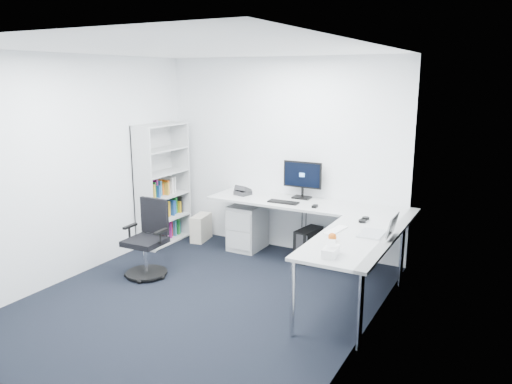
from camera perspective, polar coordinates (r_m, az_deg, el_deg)
The scene contains 22 objects.
ground at distance 5.69m, azimuth -6.50°, elevation -12.33°, with size 4.20×4.20×0.00m, color black.
ceiling at distance 5.15m, azimuth -7.30°, elevation 15.94°, with size 4.20×4.20×0.00m, color white.
wall_back at distance 7.05m, azimuth 2.98°, elevation 4.21°, with size 3.60×0.02×2.70m, color white.
wall_front at distance 3.80m, azimuth -25.43°, elevation -4.80°, with size 3.60×0.02×2.70m, color white.
wall_left at distance 6.45m, azimuth -20.11°, elevation 2.60°, with size 0.02×4.20×2.70m, color white.
wall_right at distance 4.49m, azimuth 12.28°, elevation -1.19°, with size 0.02×4.20×2.70m, color white.
l_desk at distance 6.43m, azimuth 4.64°, elevation -5.41°, with size 2.74×1.54×0.80m, color #B4B6B6, non-canonical shape.
drawer_pedestal at distance 7.19m, azimuth -0.97°, elevation -3.98°, with size 0.42×0.53×0.65m, color #B4B6B6.
bookshelf at distance 7.45m, azimuth -10.63°, elevation 0.86°, with size 0.35×0.89×1.78m, color silver, non-canonical shape.
task_chair at distance 6.31m, azimuth -12.58°, elevation -5.32°, with size 0.53×0.53×0.95m, color black, non-canonical shape.
black_pc_tower at distance 6.81m, azimuth 5.99°, elevation -5.98°, with size 0.20×0.45×0.44m, color black.
beige_pc_tower at distance 7.63m, azimuth -6.29°, elevation -4.07°, with size 0.19×0.41×0.39m, color beige.
power_strip at distance 6.85m, azimuth 9.06°, elevation -7.76°, with size 0.32×0.05×0.04m, color white.
monitor at distance 6.82m, azimuth 5.29°, elevation 1.43°, with size 0.55×0.18×0.53m, color black, non-canonical shape.
black_keyboard at distance 6.61m, azimuth 3.14°, elevation -1.16°, with size 0.41×0.15×0.02m, color black.
mouse at distance 6.41m, azimuth 6.74°, elevation -1.63°, with size 0.06×0.10×0.03m, color black.
desk_phone at distance 7.04m, azimuth -1.51°, elevation 0.21°, with size 0.19×0.19×0.13m, color #2C2C2F, non-canonical shape.
laptop at distance 5.40m, azimuth 13.14°, elevation -3.50°, with size 0.35×0.34×0.25m, color silver, non-canonical shape.
white_keyboard at distance 5.49m, azimuth 9.12°, elevation -4.33°, with size 0.11×0.39×0.01m, color white.
headphones at distance 5.91m, azimuth 12.24°, elevation -3.01°, with size 0.13×0.20×0.05m, color black, non-canonical shape.
orange_fruit at distance 5.14m, azimuth 8.72°, elevation -5.11°, with size 0.09×0.09×0.09m, color #D05912.
tissue_box at distance 4.73m, azimuth 8.55°, elevation -6.73°, with size 0.12×0.24×0.08m, color white.
Camera 1 is at (2.98, -4.20, 2.43)m, focal length 35.00 mm.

